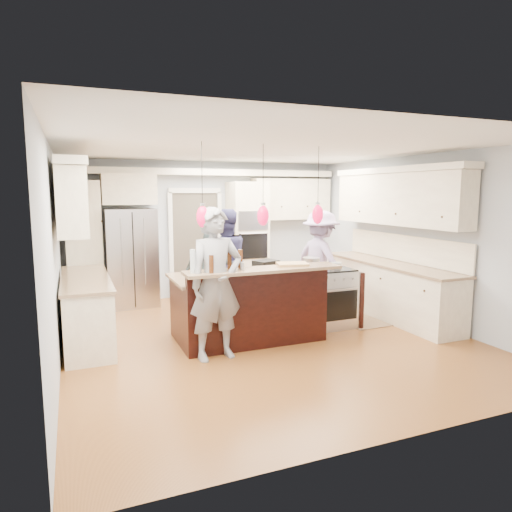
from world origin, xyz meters
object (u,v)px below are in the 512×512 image
(refrigerator, at_px, (131,258))
(island_range, at_px, (329,297))
(kitchen_island, at_px, (247,305))
(person_far_left, at_px, (225,261))
(person_bar_end, at_px, (216,284))

(refrigerator, relative_size, island_range, 1.96)
(kitchen_island, bearing_deg, island_range, 3.09)
(kitchen_island, height_order, island_range, kitchen_island)
(kitchen_island, xyz_separation_m, person_far_left, (0.17, 1.53, 0.42))
(island_range, bearing_deg, person_bar_end, -161.41)
(island_range, xyz_separation_m, person_bar_end, (-2.06, -0.69, 0.50))
(person_bar_end, bearing_deg, kitchen_island, 36.39)
(refrigerator, bearing_deg, person_far_left, -35.20)
(refrigerator, xyz_separation_m, person_bar_end, (0.65, -3.19, 0.06))
(island_range, xyz_separation_m, person_far_left, (-1.24, 1.45, 0.45))
(refrigerator, height_order, person_far_left, person_far_left)
(refrigerator, relative_size, kitchen_island, 0.86)
(refrigerator, distance_m, island_range, 3.71)
(person_bar_end, distance_m, person_far_left, 2.30)
(island_range, bearing_deg, person_far_left, 130.42)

